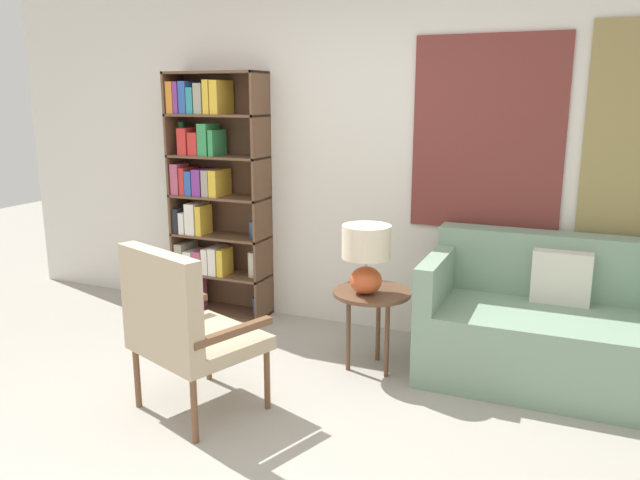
{
  "coord_description": "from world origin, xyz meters",
  "views": [
    {
      "loc": [
        1.59,
        -2.42,
        1.77
      ],
      "look_at": [
        0.12,
        1.05,
        0.9
      ],
      "focal_mm": 35.0,
      "sensor_mm": 36.0,
      "label": 1
    }
  ],
  "objects_px": {
    "couch": "(556,329)",
    "armchair": "(181,322)",
    "bookshelf": "(210,195)",
    "side_table": "(372,300)",
    "table_lamp": "(366,252)"
  },
  "relations": [
    {
      "from": "couch",
      "to": "table_lamp",
      "type": "relative_size",
      "value": 3.64
    },
    {
      "from": "couch",
      "to": "table_lamp",
      "type": "distance_m",
      "value": 1.29
    },
    {
      "from": "bookshelf",
      "to": "couch",
      "type": "distance_m",
      "value": 2.8
    },
    {
      "from": "armchair",
      "to": "table_lamp",
      "type": "height_order",
      "value": "table_lamp"
    },
    {
      "from": "bookshelf",
      "to": "armchair",
      "type": "height_order",
      "value": "bookshelf"
    },
    {
      "from": "bookshelf",
      "to": "table_lamp",
      "type": "distance_m",
      "value": 1.7
    },
    {
      "from": "bookshelf",
      "to": "table_lamp",
      "type": "bearing_deg",
      "value": -22.64
    },
    {
      "from": "bookshelf",
      "to": "side_table",
      "type": "bearing_deg",
      "value": -20.26
    },
    {
      "from": "armchair",
      "to": "couch",
      "type": "relative_size",
      "value": 0.61
    },
    {
      "from": "couch",
      "to": "table_lamp",
      "type": "height_order",
      "value": "table_lamp"
    },
    {
      "from": "armchair",
      "to": "side_table",
      "type": "xyz_separation_m",
      "value": [
        0.77,
        1.0,
        -0.08
      ]
    },
    {
      "from": "bookshelf",
      "to": "side_table",
      "type": "xyz_separation_m",
      "value": [
        1.58,
        -0.58,
        -0.51
      ]
    },
    {
      "from": "bookshelf",
      "to": "armchair",
      "type": "distance_m",
      "value": 1.83
    },
    {
      "from": "couch",
      "to": "armchair",
      "type": "bearing_deg",
      "value": -145.4
    },
    {
      "from": "table_lamp",
      "to": "bookshelf",
      "type": "bearing_deg",
      "value": 157.36
    }
  ]
}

